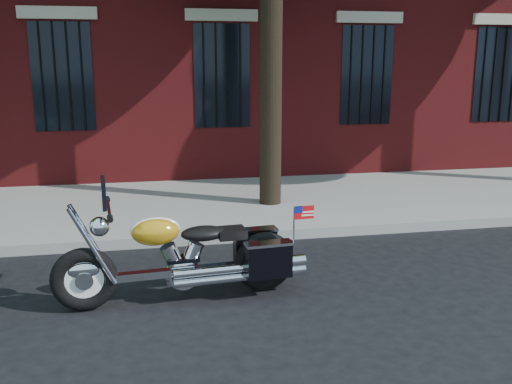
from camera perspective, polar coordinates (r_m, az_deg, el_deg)
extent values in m
plane|color=black|center=(6.91, 2.56, -8.25)|extent=(120.00, 120.00, 0.00)
cube|color=gray|center=(8.16, 0.29, -4.31)|extent=(40.00, 0.16, 0.15)
cube|color=gray|center=(9.94, -1.84, -1.13)|extent=(40.00, 3.60, 0.15)
cube|color=black|center=(11.47, -3.44, 11.48)|extent=(1.10, 0.14, 2.00)
cube|color=#B2A893|center=(11.47, -3.50, 17.23)|extent=(1.40, 0.20, 0.22)
cylinder|color=black|center=(11.39, -3.39, 11.47)|extent=(0.04, 0.04, 2.00)
cylinder|color=black|center=(9.37, 1.51, 12.99)|extent=(0.36, 0.36, 5.00)
torus|color=black|center=(6.10, -16.80, -8.36)|extent=(0.68, 0.21, 0.67)
torus|color=black|center=(6.33, 0.83, -6.96)|extent=(0.68, 0.21, 0.67)
cylinder|color=white|center=(6.10, -16.80, -8.36)|extent=(0.51, 0.10, 0.50)
cylinder|color=white|center=(6.33, 0.83, -6.96)|extent=(0.51, 0.10, 0.50)
ellipsoid|color=white|center=(6.06, -16.86, -7.47)|extent=(0.36, 0.16, 0.19)
ellipsoid|color=orange|center=(6.29, 0.84, -5.93)|extent=(0.36, 0.17, 0.19)
cube|color=white|center=(6.15, -7.79, -7.91)|extent=(1.51, 0.23, 0.08)
cylinder|color=white|center=(6.16, -7.32, -8.05)|extent=(0.34, 0.21, 0.32)
cylinder|color=white|center=(6.08, -2.33, -8.14)|extent=(1.26, 0.20, 0.09)
ellipsoid|color=orange|center=(5.98, -10.03, -3.93)|extent=(0.52, 0.33, 0.29)
ellipsoid|color=black|center=(6.06, -5.27, -4.14)|extent=(0.51, 0.33, 0.15)
cube|color=black|center=(6.53, -0.08, -5.32)|extent=(0.49, 0.20, 0.38)
cube|color=black|center=(6.05, 1.28, -6.81)|extent=(0.49, 0.20, 0.38)
cylinder|color=white|center=(5.88, -14.52, -1.60)|extent=(0.10, 0.78, 0.04)
sphere|color=white|center=(5.92, -15.39, -3.35)|extent=(0.22, 0.22, 0.20)
cube|color=black|center=(5.84, -15.00, -0.10)|extent=(0.07, 0.40, 0.28)
cube|color=red|center=(5.98, 4.83, -2.05)|extent=(0.22, 0.03, 0.14)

